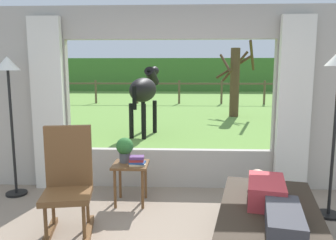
{
  "coord_description": "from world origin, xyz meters",
  "views": [
    {
      "loc": [
        0.19,
        -2.48,
        1.72
      ],
      "look_at": [
        0.0,
        1.8,
        1.05
      ],
      "focal_mm": 36.02,
      "sensor_mm": 36.0,
      "label": 1
    }
  ],
  "objects_px": {
    "floor_lamp_left": "(9,84)",
    "pasture_tree": "(235,80)",
    "reclining_person": "(271,200)",
    "recliner_sofa": "(269,229)",
    "potted_plant": "(125,148)",
    "rocking_chair": "(68,182)",
    "horse": "(144,90)",
    "side_table": "(131,171)",
    "book_stack": "(137,161)"
  },
  "relations": [
    {
      "from": "recliner_sofa",
      "to": "reclining_person",
      "type": "relative_size",
      "value": 1.29
    },
    {
      "from": "reclining_person",
      "to": "pasture_tree",
      "type": "relative_size",
      "value": 0.56
    },
    {
      "from": "recliner_sofa",
      "to": "side_table",
      "type": "distance_m",
      "value": 1.83
    },
    {
      "from": "rocking_chair",
      "to": "floor_lamp_left",
      "type": "xyz_separation_m",
      "value": [
        -1.08,
        1.0,
        0.96
      ]
    },
    {
      "from": "reclining_person",
      "to": "side_table",
      "type": "bearing_deg",
      "value": 154.43
    },
    {
      "from": "rocking_chair",
      "to": "potted_plant",
      "type": "xyz_separation_m",
      "value": [
        0.45,
        0.85,
        0.16
      ]
    },
    {
      "from": "side_table",
      "to": "pasture_tree",
      "type": "bearing_deg",
      "value": 72.45
    },
    {
      "from": "reclining_person",
      "to": "pasture_tree",
      "type": "xyz_separation_m",
      "value": [
        0.99,
        8.89,
        0.78
      ]
    },
    {
      "from": "rocking_chair",
      "to": "potted_plant",
      "type": "height_order",
      "value": "rocking_chair"
    },
    {
      "from": "recliner_sofa",
      "to": "rocking_chair",
      "type": "xyz_separation_m",
      "value": [
        -2.0,
        0.29,
        0.33
      ]
    },
    {
      "from": "book_stack",
      "to": "rocking_chair",
      "type": "bearing_deg",
      "value": -130.5
    },
    {
      "from": "reclining_person",
      "to": "horse",
      "type": "xyz_separation_m",
      "value": [
        -1.79,
        5.46,
        0.63
      ]
    },
    {
      "from": "recliner_sofa",
      "to": "potted_plant",
      "type": "bearing_deg",
      "value": 155.62
    },
    {
      "from": "side_table",
      "to": "book_stack",
      "type": "height_order",
      "value": "book_stack"
    },
    {
      "from": "reclining_person",
      "to": "rocking_chair",
      "type": "distance_m",
      "value": 2.03
    },
    {
      "from": "book_stack",
      "to": "reclining_person",
      "type": "bearing_deg",
      "value": -37.57
    },
    {
      "from": "recliner_sofa",
      "to": "potted_plant",
      "type": "xyz_separation_m",
      "value": [
        -1.55,
        1.13,
        0.48
      ]
    },
    {
      "from": "recliner_sofa",
      "to": "floor_lamp_left",
      "type": "distance_m",
      "value": 3.58
    },
    {
      "from": "rocking_chair",
      "to": "pasture_tree",
      "type": "distance_m",
      "value": 9.09
    },
    {
      "from": "reclining_person",
      "to": "rocking_chair",
      "type": "height_order",
      "value": "rocking_chair"
    },
    {
      "from": "floor_lamp_left",
      "to": "pasture_tree",
      "type": "relative_size",
      "value": 0.72
    },
    {
      "from": "side_table",
      "to": "potted_plant",
      "type": "distance_m",
      "value": 0.29
    },
    {
      "from": "recliner_sofa",
      "to": "pasture_tree",
      "type": "height_order",
      "value": "pasture_tree"
    },
    {
      "from": "reclining_person",
      "to": "book_stack",
      "type": "height_order",
      "value": "reclining_person"
    },
    {
      "from": "pasture_tree",
      "to": "reclining_person",
      "type": "bearing_deg",
      "value": -96.32
    },
    {
      "from": "rocking_chair",
      "to": "pasture_tree",
      "type": "bearing_deg",
      "value": 60.6
    },
    {
      "from": "side_table",
      "to": "potted_plant",
      "type": "relative_size",
      "value": 1.63
    },
    {
      "from": "rocking_chair",
      "to": "potted_plant",
      "type": "distance_m",
      "value": 0.97
    },
    {
      "from": "floor_lamp_left",
      "to": "side_table",
      "type": "bearing_deg",
      "value": -7.6
    },
    {
      "from": "potted_plant",
      "to": "recliner_sofa",
      "type": "bearing_deg",
      "value": -36.12
    },
    {
      "from": "reclining_person",
      "to": "horse",
      "type": "height_order",
      "value": "horse"
    },
    {
      "from": "side_table",
      "to": "pasture_tree",
      "type": "relative_size",
      "value": 0.2
    },
    {
      "from": "recliner_sofa",
      "to": "side_table",
      "type": "bearing_deg",
      "value": 155.66
    },
    {
      "from": "reclining_person",
      "to": "horse",
      "type": "relative_size",
      "value": 0.79
    },
    {
      "from": "floor_lamp_left",
      "to": "pasture_tree",
      "type": "distance_m",
      "value": 8.58
    },
    {
      "from": "rocking_chair",
      "to": "floor_lamp_left",
      "type": "distance_m",
      "value": 1.76
    },
    {
      "from": "recliner_sofa",
      "to": "book_stack",
      "type": "bearing_deg",
      "value": 155.48
    },
    {
      "from": "reclining_person",
      "to": "side_table",
      "type": "relative_size",
      "value": 2.75
    },
    {
      "from": "reclining_person",
      "to": "potted_plant",
      "type": "height_order",
      "value": "potted_plant"
    },
    {
      "from": "book_stack",
      "to": "potted_plant",
      "type": "bearing_deg",
      "value": 145.0
    },
    {
      "from": "recliner_sofa",
      "to": "rocking_chair",
      "type": "height_order",
      "value": "rocking_chair"
    },
    {
      "from": "reclining_person",
      "to": "potted_plant",
      "type": "distance_m",
      "value": 1.96
    },
    {
      "from": "recliner_sofa",
      "to": "horse",
      "type": "xyz_separation_m",
      "value": [
        -1.79,
        5.41,
        0.94
      ]
    },
    {
      "from": "reclining_person",
      "to": "rocking_chair",
      "type": "bearing_deg",
      "value": -177.75
    },
    {
      "from": "rocking_chair",
      "to": "book_stack",
      "type": "height_order",
      "value": "rocking_chair"
    },
    {
      "from": "side_table",
      "to": "horse",
      "type": "distance_m",
      "value": 4.41
    },
    {
      "from": "recliner_sofa",
      "to": "horse",
      "type": "distance_m",
      "value": 5.77
    },
    {
      "from": "book_stack",
      "to": "floor_lamp_left",
      "type": "bearing_deg",
      "value": 170.82
    },
    {
      "from": "rocking_chair",
      "to": "pasture_tree",
      "type": "relative_size",
      "value": 0.44
    },
    {
      "from": "potted_plant",
      "to": "floor_lamp_left",
      "type": "xyz_separation_m",
      "value": [
        -1.53,
        0.16,
        0.8
      ]
    }
  ]
}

